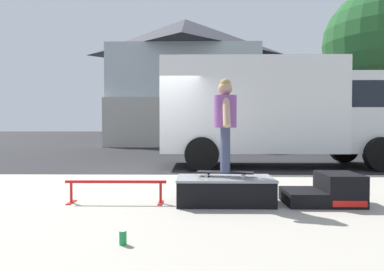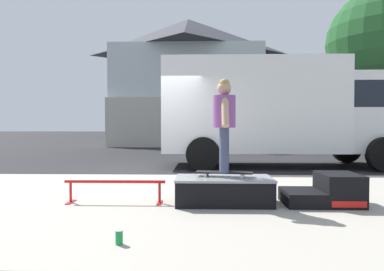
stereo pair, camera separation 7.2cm
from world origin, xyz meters
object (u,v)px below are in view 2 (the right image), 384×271
(skater_kid, at_px, (224,117))
(box_truck, at_px, (284,109))
(soda_can_b, at_px, (119,237))
(skate_box, at_px, (224,190))
(kicker_ramp, at_px, (327,192))
(skateboard, at_px, (224,173))
(grind_rail, at_px, (115,186))

(skater_kid, relative_size, box_truck, 0.19)
(soda_can_b, height_order, box_truck, box_truck)
(skate_box, bearing_deg, soda_can_b, -122.29)
(kicker_ramp, bearing_deg, skateboard, 177.79)
(skateboard, relative_size, soda_can_b, 6.37)
(grind_rail, bearing_deg, box_truck, 56.59)
(skate_box, bearing_deg, kicker_ramp, -0.02)
(soda_can_b, bearing_deg, box_truck, 66.19)
(skater_kid, xyz_separation_m, soda_can_b, (-1.05, -1.70, -1.12))
(skateboard, bearing_deg, soda_can_b, -121.63)
(soda_can_b, distance_m, box_truck, 7.93)
(skateboard, bearing_deg, box_truck, 68.88)
(skate_box, relative_size, soda_can_b, 10.41)
(kicker_ramp, bearing_deg, box_truck, 82.75)
(skate_box, height_order, skater_kid, skater_kid)
(skate_box, height_order, grind_rail, skate_box)
(skate_box, height_order, box_truck, box_truck)
(skateboard, height_order, skater_kid, skater_kid)
(skate_box, height_order, skateboard, skateboard)
(skateboard, bearing_deg, kicker_ramp, -2.21)
(grind_rail, bearing_deg, skateboard, 1.71)
(skater_kid, bearing_deg, kicker_ramp, -2.21)
(skater_kid, relative_size, soda_can_b, 10.18)
(kicker_ramp, relative_size, skater_kid, 0.78)
(grind_rail, height_order, skateboard, skateboard)
(kicker_ramp, xyz_separation_m, skater_kid, (-1.40, 0.05, 1.01))
(skater_kid, bearing_deg, soda_can_b, -121.63)
(grind_rail, xyz_separation_m, skater_kid, (1.51, 0.04, 0.95))
(soda_can_b, bearing_deg, skater_kid, 58.37)
(grind_rail, distance_m, box_truck, 6.68)
(grind_rail, distance_m, skater_kid, 1.78)
(skate_box, xyz_separation_m, box_truck, (2.10, 5.47, 1.39))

